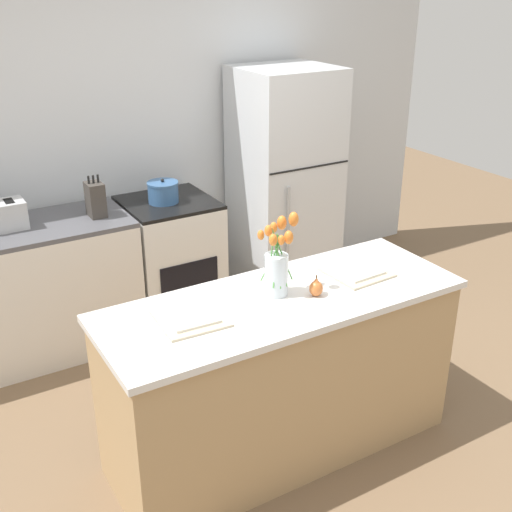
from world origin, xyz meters
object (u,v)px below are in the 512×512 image
plate_setting_right (357,272)px  toaster (3,216)px  knife_block (95,199)px  cooking_pot (163,192)px  stove_range (171,260)px  refrigerator (284,184)px  flower_vase (277,265)px  plate_setting_left (191,318)px  pear_figurine (316,288)px

plate_setting_right → toaster: 2.15m
knife_block → cooking_pot: bearing=3.5°
stove_range → knife_block: size_ratio=3.28×
refrigerator → flower_vase: refrigerator is taller
plate_setting_left → plate_setting_right: same height
stove_range → knife_block: bearing=-175.7°
stove_range → plate_setting_right: size_ratio=2.89×
plate_setting_left → flower_vase: bearing=2.0°
flower_vase → toaster: bearing=121.1°
refrigerator → cooking_pot: (-0.99, -0.01, 0.10)m
knife_block → plate_setting_left: bearing=-92.4°
refrigerator → plate_setting_right: size_ratio=5.57×
plate_setting_left → cooking_pot: size_ratio=1.45×
pear_figurine → toaster: bearing=123.1°
refrigerator → flower_vase: size_ratio=4.17×
cooking_pot → knife_block: (-0.47, -0.03, 0.04)m
flower_vase → plate_setting_left: 0.49m
refrigerator → knife_block: bearing=-178.5°
flower_vase → plate_setting_left: (-0.47, -0.02, -0.15)m
plate_setting_left → toaster: size_ratio=1.10×
flower_vase → plate_setting_right: flower_vase is taller
stove_range → plate_setting_right: bearing=-76.7°
plate_setting_right → plate_setting_left: bearing=180.0°
stove_range → toaster: size_ratio=3.16×
stove_range → cooking_pot: size_ratio=4.20×
cooking_pot → plate_setting_left: bearing=-109.0°
plate_setting_left → plate_setting_right: (0.95, 0.00, 0.00)m
flower_vase → knife_block: size_ratio=1.52×
knife_block → toaster: bearing=173.1°
cooking_pot → knife_block: size_ratio=0.78×
knife_block → flower_vase: bearing=-75.2°
plate_setting_right → refrigerator: bearing=69.9°
plate_setting_right → pear_figurine: bearing=-163.8°
cooking_pot → toaster: bearing=177.9°
cooking_pot → knife_block: knife_block is taller
pear_figurine → toaster: 2.03m
stove_range → pear_figurine: 1.74m
plate_setting_right → knife_block: size_ratio=1.14×
pear_figurine → knife_block: 1.72m
plate_setting_left → knife_block: 1.54m
plate_setting_left → pear_figurine: bearing=-8.7°
flower_vase → knife_block: bearing=104.8°
plate_setting_left → plate_setting_right: size_ratio=1.00×
stove_range → pear_figurine: (0.05, -1.67, 0.49)m
stove_range → toaster: (-1.06, 0.03, 0.53)m
plate_setting_right → toaster: size_ratio=1.10×
stove_range → flower_vase: (-0.11, -1.56, 0.61)m
toaster → refrigerator: bearing=-0.8°
plate_setting_right → cooking_pot: 1.62m
cooking_pot → pear_figurine: bearing=-87.2°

